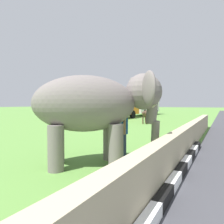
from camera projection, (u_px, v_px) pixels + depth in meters
barrier_parapet at (150, 174)px, 4.11m from camera, size 28.00×0.36×1.00m
elephant at (97, 105)px, 6.44m from camera, size 3.74×3.90×2.83m
person_handler at (124, 130)px, 7.37m from camera, size 0.62×0.41×1.66m
bus_orange at (113, 102)px, 25.12m from camera, size 8.66×3.67×3.50m
bus_white at (144, 102)px, 34.06m from camera, size 9.22×2.64×3.50m
cow_near at (146, 114)px, 19.69m from camera, size 1.90×0.69×1.23m
hill_east at (101, 110)px, 66.32m from camera, size 31.29×25.03×11.54m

